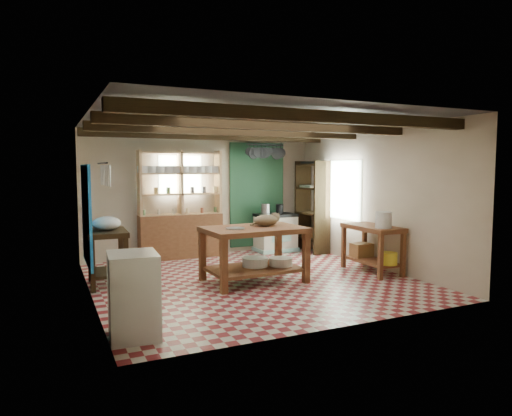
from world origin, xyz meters
name	(u,v)px	position (x,y,z in m)	size (l,w,h in m)	color
floor	(252,280)	(0.00, 0.00, -0.01)	(5.00, 5.00, 0.02)	maroon
ceiling	(251,121)	(0.00, 0.00, 2.60)	(5.00, 5.00, 0.02)	#48494D
wall_back	(203,194)	(0.00, 2.50, 1.30)	(5.00, 0.04, 2.60)	beige
wall_front	(342,216)	(0.00, -2.50, 1.30)	(5.00, 0.04, 2.60)	beige
wall_left	(89,207)	(-2.50, 0.00, 1.30)	(0.04, 5.00, 2.60)	beige
wall_right	(374,197)	(2.50, 0.00, 1.30)	(0.04, 5.00, 2.60)	beige
ceiling_beams	(251,129)	(0.00, 0.00, 2.48)	(5.00, 3.80, 0.15)	black
blue_wall_patch	(87,215)	(-2.47, 0.90, 1.10)	(0.04, 1.40, 1.60)	#1A7AC9
green_wall_patch	(257,195)	(1.25, 2.47, 1.25)	(1.30, 0.04, 2.30)	#1D482C
window_back	(180,175)	(-0.50, 2.48, 1.70)	(0.90, 0.02, 0.80)	beige
window_right	(341,190)	(2.48, 1.00, 1.40)	(0.02, 1.30, 1.20)	beige
utensil_rail	(103,174)	(-2.44, -1.20, 1.78)	(0.06, 0.90, 0.28)	black
pot_rack	(265,152)	(1.25, 2.05, 2.18)	(0.86, 0.12, 0.36)	black
shelving_unit	(181,205)	(-0.55, 2.31, 1.10)	(1.70, 0.34, 2.20)	tan
tall_rack	(312,207)	(2.28, 1.80, 1.00)	(0.40, 0.86, 2.00)	black
work_table	(254,255)	(-0.02, -0.12, 0.45)	(1.57, 1.05, 0.89)	brown
stove	(275,233)	(1.55, 2.15, 0.42)	(0.86, 0.58, 0.84)	beige
prep_table	(108,258)	(-2.20, 0.64, 0.44)	(0.59, 0.86, 0.87)	black
white_cabinet	(133,295)	(-2.22, -1.78, 0.46)	(0.52, 0.62, 0.93)	silver
right_counter	(372,249)	(2.18, -0.37, 0.42)	(0.58, 1.16, 0.83)	brown
cat	(266,220)	(0.23, -0.06, 0.99)	(0.42, 0.32, 0.19)	#856F4D
steel_tray	(235,228)	(-0.36, -0.18, 0.90)	(0.30, 0.30, 0.02)	#A4A5AC
basin_large	(255,262)	(0.03, -0.07, 0.31)	(0.42, 0.42, 0.15)	silver
basin_small	(281,262)	(0.44, -0.20, 0.30)	(0.38, 0.38, 0.13)	silver
kettle_left	(265,209)	(1.30, 2.15, 0.95)	(0.20, 0.20, 0.22)	#A4A5AC
kettle_right	(280,209)	(1.65, 2.15, 0.94)	(0.17, 0.17, 0.21)	black
enamel_bowl	(107,223)	(-2.20, 0.64, 0.98)	(0.44, 0.44, 0.22)	silver
white_bucket	(383,220)	(2.12, -0.72, 0.97)	(0.27, 0.27, 0.27)	silver
wicker_basket	(362,250)	(2.19, -0.07, 0.34)	(0.35, 0.28, 0.25)	olive
yellow_tub	(389,258)	(2.17, -0.82, 0.32)	(0.28, 0.28, 0.21)	gold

